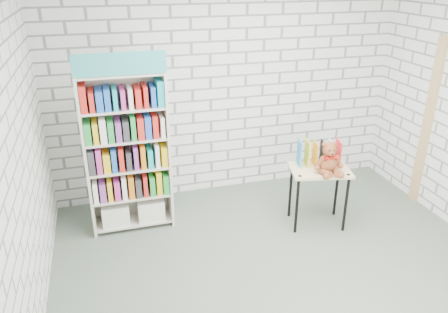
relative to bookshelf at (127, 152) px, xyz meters
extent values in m
plane|color=#505D4E|center=(1.35, -1.36, -0.93)|extent=(4.50, 4.50, 0.00)
cube|color=silver|center=(1.35, 0.64, 0.47)|extent=(4.50, 0.02, 2.80)
cube|color=silver|center=(-0.90, -1.36, 0.47)|extent=(0.02, 4.00, 2.80)
cube|color=beige|center=(-0.44, -0.01, -0.02)|extent=(0.03, 0.36, 1.83)
cube|color=beige|center=(0.44, -0.01, -0.02)|extent=(0.03, 0.36, 1.83)
cube|color=beige|center=(0.00, 0.16, -0.02)|extent=(0.91, 0.02, 1.83)
cube|color=teal|center=(0.00, -0.17, 1.00)|extent=(0.91, 0.02, 0.22)
cube|color=beige|center=(0.00, -0.01, -0.87)|extent=(0.85, 0.34, 0.03)
cube|color=beige|center=(0.00, -0.01, -0.53)|extent=(0.85, 0.34, 0.03)
cube|color=beige|center=(0.00, -0.01, -0.18)|extent=(0.85, 0.34, 0.03)
cube|color=beige|center=(0.00, -0.01, 0.16)|extent=(0.85, 0.34, 0.03)
cube|color=beige|center=(0.00, -0.01, 0.51)|extent=(0.85, 0.34, 0.03)
cube|color=beige|center=(0.00, -0.01, 0.87)|extent=(0.85, 0.34, 0.03)
cube|color=silver|center=(-0.20, -0.01, -0.74)|extent=(0.30, 0.30, 0.24)
cube|color=silver|center=(0.20, -0.01, -0.74)|extent=(0.30, 0.30, 0.24)
cube|color=yellow|center=(0.00, -0.02, -0.39)|extent=(0.85, 0.30, 0.24)
cube|color=blue|center=(0.00, -0.02, -0.05)|extent=(0.85, 0.30, 0.24)
cube|color=green|center=(0.00, -0.02, 0.30)|extent=(0.85, 0.30, 0.24)
cube|color=orange|center=(0.00, -0.02, 0.64)|extent=(0.85, 0.30, 0.24)
cube|color=#D4BC7F|center=(2.08, -0.57, -0.24)|extent=(0.75, 0.59, 0.03)
cylinder|color=black|center=(1.76, -0.69, -0.59)|extent=(0.03, 0.03, 0.68)
cylinder|color=black|center=(1.84, -0.34, -0.59)|extent=(0.03, 0.03, 0.68)
cylinder|color=black|center=(2.31, -0.81, -0.59)|extent=(0.03, 0.03, 0.68)
cylinder|color=black|center=(2.39, -0.46, -0.59)|extent=(0.03, 0.03, 0.68)
cylinder|color=black|center=(1.78, -0.68, -0.22)|extent=(0.04, 0.04, 0.01)
cylinder|color=black|center=(2.30, -0.80, -0.22)|extent=(0.04, 0.04, 0.01)
cube|color=#2B89BE|center=(1.88, -0.42, -0.08)|extent=(0.06, 0.20, 0.28)
cube|color=yellow|center=(1.97, -0.44, -0.08)|extent=(0.06, 0.20, 0.28)
cube|color=gold|center=(2.06, -0.46, -0.08)|extent=(0.06, 0.20, 0.28)
cube|color=black|center=(2.14, -0.48, -0.08)|extent=(0.06, 0.20, 0.28)
cube|color=silver|center=(2.23, -0.50, -0.08)|extent=(0.06, 0.20, 0.28)
cube|color=red|center=(2.32, -0.52, -0.08)|extent=(0.06, 0.20, 0.28)
ellipsoid|color=maroon|center=(2.11, -0.66, -0.12)|extent=(0.21, 0.18, 0.21)
sphere|color=maroon|center=(2.11, -0.67, 0.05)|extent=(0.15, 0.15, 0.15)
sphere|color=maroon|center=(2.06, -0.65, 0.11)|extent=(0.06, 0.06, 0.06)
sphere|color=maroon|center=(2.17, -0.66, 0.11)|extent=(0.06, 0.06, 0.06)
sphere|color=maroon|center=(2.11, -0.73, 0.03)|extent=(0.06, 0.06, 0.06)
sphere|color=black|center=(2.08, -0.73, 0.07)|extent=(0.02, 0.02, 0.02)
sphere|color=black|center=(2.13, -0.73, 0.07)|extent=(0.02, 0.02, 0.02)
sphere|color=black|center=(2.10, -0.76, 0.03)|extent=(0.02, 0.02, 0.02)
cylinder|color=maroon|center=(2.01, -0.67, -0.09)|extent=(0.11, 0.09, 0.15)
cylinder|color=maroon|center=(2.22, -0.69, -0.09)|extent=(0.10, 0.08, 0.15)
sphere|color=maroon|center=(1.97, -0.69, -0.15)|extent=(0.06, 0.06, 0.06)
sphere|color=maroon|center=(2.24, -0.71, -0.15)|extent=(0.06, 0.06, 0.06)
cylinder|color=maroon|center=(2.04, -0.76, -0.18)|extent=(0.10, 0.17, 0.08)
cylinder|color=maroon|center=(2.16, -0.77, -0.18)|extent=(0.12, 0.17, 0.08)
sphere|color=maroon|center=(2.01, -0.83, -0.19)|extent=(0.07, 0.07, 0.07)
sphere|color=maroon|center=(2.18, -0.85, -0.19)|extent=(0.07, 0.07, 0.07)
cone|color=red|center=(2.07, -0.72, -0.03)|extent=(0.07, 0.06, 0.06)
cone|color=red|center=(2.14, -0.73, -0.03)|extent=(0.07, 0.06, 0.06)
sphere|color=red|center=(2.11, -0.73, -0.03)|extent=(0.03, 0.03, 0.03)
cube|color=tan|center=(3.58, -0.41, 0.12)|extent=(0.05, 0.12, 2.10)
camera|label=1|loc=(-0.20, -4.55, 1.89)|focal=35.00mm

